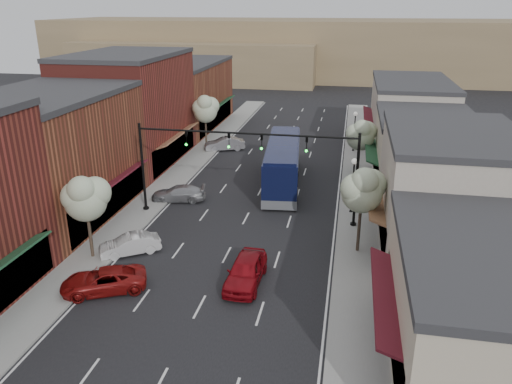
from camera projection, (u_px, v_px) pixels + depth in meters
The scene contains 28 objects.
ground at pixel (219, 270), 30.43m from camera, with size 160.00×160.00×0.00m, color black.
sidewalk_left at pixel (184, 169), 48.88m from camera, with size 2.80×73.00×0.15m, color gray.
sidewalk_right at pixel (359, 179), 45.92m from camera, with size 2.80×73.00×0.15m, color gray.
curb_left at pixel (198, 170), 48.63m from camera, with size 0.25×73.00×0.17m, color gray.
curb_right at pixel (343, 179), 46.16m from camera, with size 0.25×73.00×0.17m, color gray.
bldg_left_midnear at pixel (51, 157), 36.80m from camera, with size 10.14×14.10×9.40m.
bldg_left_midfar at pixel (130, 110), 49.40m from camera, with size 10.14×14.10×10.90m.
bldg_left_far at pixel (183, 95), 64.53m from camera, with size 10.14×18.10×8.40m.
bldg_right_near at pixel (489, 309), 21.47m from camera, with size 9.14×12.10×5.90m.
bldg_right_midnear at pixel (447, 191), 32.14m from camera, with size 9.14×12.10×7.90m.
bldg_right_midfar at pixel (423, 152), 43.43m from camera, with size 9.14×12.10×6.40m.
bldg_right_far at pixel (409, 114), 56.11m from camera, with size 9.14×16.10×7.40m.
hill_far at pixel (322, 48), 110.98m from camera, with size 120.00×30.00×12.00m, color #7A6647.
hill_near at pixel (199, 61), 105.07m from camera, with size 50.00×20.00×8.00m, color #7A6647.
signal_mast_right at pixel (323, 164), 35.15m from camera, with size 8.22×0.46×7.00m.
signal_mast_left at pixel (172, 156), 37.13m from camera, with size 8.22×0.46×7.00m.
tree_right_near at pixel (363, 189), 31.00m from camera, with size 2.85×2.65×5.95m.
tree_right_far at pixel (361, 134), 45.87m from camera, with size 2.85×2.65×5.43m.
tree_left_near at pixel (85, 197), 30.34m from camera, with size 2.85×2.65×5.69m.
tree_left_far at pixel (205, 108), 54.09m from camera, with size 2.85×2.65×6.13m.
lamp_post_near at pixel (353, 177), 37.64m from camera, with size 0.44×0.44×4.44m.
lamp_post_far at pixel (355, 125), 53.71m from camera, with size 0.44×0.44×4.44m.
coach_bus at pixel (283, 163), 44.06m from camera, with size 4.00×13.01×3.91m.
red_hatchback at pixel (246, 271), 28.73m from camera, with size 1.91×4.75×1.62m, color maroon.
parked_car_a at pixel (104, 280), 28.03m from camera, with size 2.18×4.72×1.31m, color maroon.
parked_car_b at pixel (130, 245), 32.25m from camera, with size 1.35×3.88×1.28m, color silver.
parked_car_c at pixel (178, 193), 40.97m from camera, with size 1.79×4.41×1.28m, color #97979C.
parked_car_e at pixel (225, 144), 55.12m from camera, with size 1.53×4.40×1.45m, color #A09FA4.
Camera 1 is at (7.28, -25.86, 15.23)m, focal length 35.00 mm.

